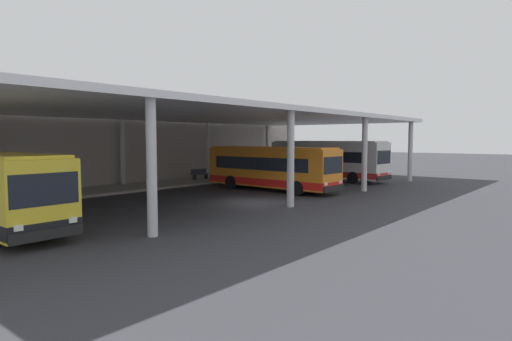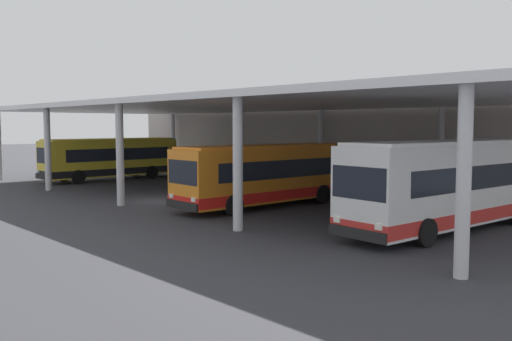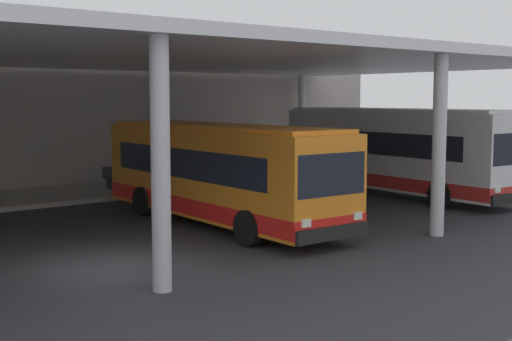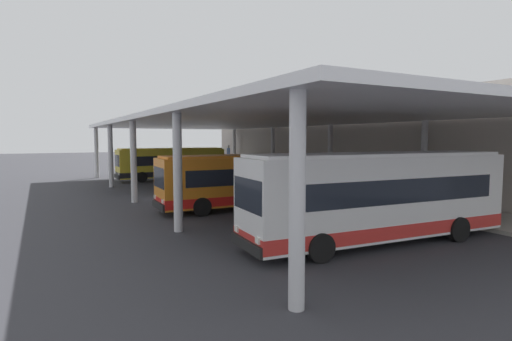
{
  "view_description": "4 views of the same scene",
  "coord_description": "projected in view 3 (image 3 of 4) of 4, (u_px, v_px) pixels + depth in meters",
  "views": [
    {
      "loc": [
        -19.19,
        -15.79,
        3.73
      ],
      "look_at": [
        6.18,
        5.03,
        1.31
      ],
      "focal_mm": 29.88,
      "sensor_mm": 36.0,
      "label": 1
    },
    {
      "loc": [
        25.34,
        -16.57,
        4.16
      ],
      "look_at": [
        1.85,
        5.41,
        1.5
      ],
      "focal_mm": 38.27,
      "sensor_mm": 36.0,
      "label": 2
    },
    {
      "loc": [
        -7.11,
        -14.51,
        3.99
      ],
      "look_at": [
        6.29,
        2.25,
        1.71
      ],
      "focal_mm": 47.86,
      "sensor_mm": 36.0,
      "label": 3
    },
    {
      "loc": [
        26.27,
        -7.85,
        4.13
      ],
      "look_at": [
        4.31,
        4.12,
        2.12
      ],
      "focal_mm": 28.04,
      "sensor_mm": 36.0,
      "label": 4
    }
  ],
  "objects": [
    {
      "name": "bus_middle_bay",
      "position": [
        395.0,
        151.0,
        28.14
      ],
      "size": [
        3.31,
        11.48,
        3.57
      ],
      "color": "white",
      "rests_on": "ground"
    },
    {
      "name": "bus_second_bay",
      "position": [
        219.0,
        172.0,
        21.54
      ],
      "size": [
        2.96,
        10.61,
        3.17
      ],
      "color": "orange",
      "rests_on": "ground"
    },
    {
      "name": "bench_waiting",
      "position": [
        123.0,
        176.0,
        29.33
      ],
      "size": [
        1.8,
        0.45,
        0.92
      ],
      "color": "#383D47",
      "rests_on": "platform_kerb"
    },
    {
      "name": "canopy_shelter",
      "position": [
        18.0,
        53.0,
        19.82
      ],
      "size": [
        40.0,
        17.0,
        5.55
      ],
      "color": "silver",
      "rests_on": "ground"
    },
    {
      "name": "ground_plane",
      "position": [
        108.0,
        268.0,
        16.11
      ],
      "size": [
        200.0,
        200.0,
        0.0
      ],
      "primitive_type": "plane",
      "color": "#333338"
    }
  ]
}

